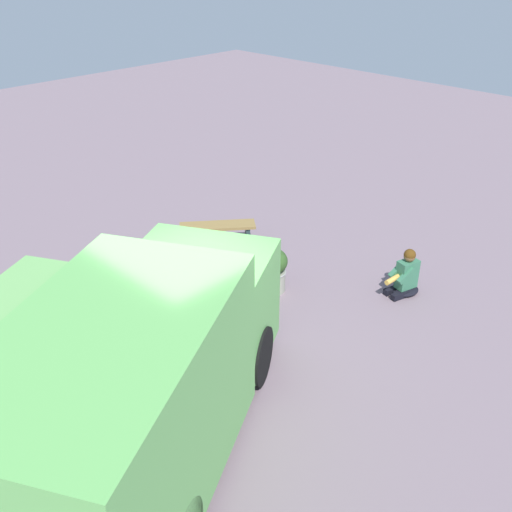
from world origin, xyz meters
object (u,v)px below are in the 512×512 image
person_customer (405,277)px  planter_flowering_far (134,261)px  plaza_bench (218,230)px  food_truck (143,385)px  planter_flowering_near (272,269)px

person_customer → planter_flowering_far: size_ratio=1.16×
person_customer → plaza_bench: person_customer is taller
plaza_bench → planter_flowering_far: bearing=-2.7°
planter_flowering_far → plaza_bench: (-2.01, 0.09, -0.03)m
planter_flowering_far → plaza_bench: bearing=177.3°
food_truck → planter_flowering_far: (-2.35, -3.65, -0.74)m
planter_flowering_near → plaza_bench: planter_flowering_near is taller
person_customer → planter_flowering_near: (1.58, -1.77, 0.09)m
planter_flowering_near → planter_flowering_far: planter_flowering_near is taller
person_customer → planter_flowering_near: bearing=-48.3°
person_customer → plaza_bench: size_ratio=0.61×
food_truck → plaza_bench: 5.68m
planter_flowering_near → plaza_bench: size_ratio=0.57×
food_truck → planter_flowering_near: (-3.89, -1.58, -0.70)m
person_customer → planter_flowering_far: 4.96m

